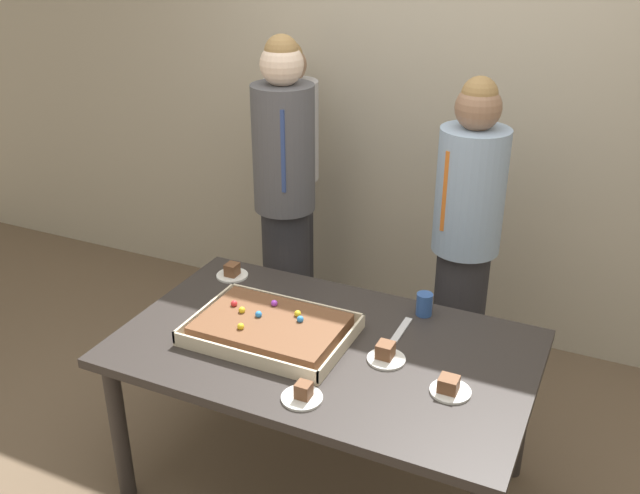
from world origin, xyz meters
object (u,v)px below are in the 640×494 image
at_px(sheet_cake, 271,329).
at_px(plated_slice_near_left, 386,354).
at_px(plated_slice_far_left, 303,395).
at_px(person_striped_tie_right, 285,202).
at_px(plated_slice_near_right, 232,273).
at_px(person_green_shirt_behind, 291,183).
at_px(plated_slice_far_right, 449,387).
at_px(drink_cup_nearest, 424,304).
at_px(person_serving_front, 466,239).
at_px(cake_server_utensil, 401,330).
at_px(party_table, 324,361).

bearing_deg(sheet_cake, plated_slice_near_left, 4.64).
xyz_separation_m(sheet_cake, plated_slice_near_left, (0.48, 0.04, -0.01)).
relative_size(plated_slice_far_left, person_striped_tie_right, 0.08).
relative_size(plated_slice_near_right, person_green_shirt_behind, 0.09).
relative_size(plated_slice_far_right, person_green_shirt_behind, 0.09).
height_order(drink_cup_nearest, person_striped_tie_right, person_striped_tie_right).
xyz_separation_m(person_serving_front, person_green_shirt_behind, (-1.10, 0.29, 0.02)).
distance_m(drink_cup_nearest, cake_server_utensil, 0.18).
bearing_deg(person_serving_front, drink_cup_nearest, 25.83).
relative_size(party_table, plated_slice_far_right, 11.00).
relative_size(plated_slice_near_right, cake_server_utensil, 0.75).
distance_m(plated_slice_near_right, person_striped_tie_right, 0.51).
distance_m(plated_slice_far_left, cake_server_utensil, 0.61).
xyz_separation_m(plated_slice_far_right, cake_server_utensil, (-0.29, 0.32, -0.02)).
relative_size(sheet_cake, person_serving_front, 0.39).
relative_size(party_table, plated_slice_near_left, 11.00).
height_order(sheet_cake, person_green_shirt_behind, person_green_shirt_behind).
relative_size(sheet_cake, person_striped_tie_right, 0.36).
xyz_separation_m(party_table, plated_slice_near_right, (-0.64, 0.35, 0.10)).
bearing_deg(person_serving_front, sheet_cake, -0.02).
distance_m(plated_slice_near_left, person_striped_tie_right, 1.20).
height_order(plated_slice_near_left, plated_slice_far_right, plated_slice_near_left).
relative_size(plated_slice_far_left, drink_cup_nearest, 1.50).
xyz_separation_m(plated_slice_far_left, person_green_shirt_behind, (-0.86, 1.59, 0.13)).
distance_m(party_table, person_striped_tie_right, 1.06).
xyz_separation_m(person_serving_front, person_striped_tie_right, (-0.92, -0.13, 0.08)).
distance_m(plated_slice_far_left, person_green_shirt_behind, 1.82).
bearing_deg(person_striped_tie_right, plated_slice_far_right, 27.46).
relative_size(party_table, person_serving_front, 1.00).
relative_size(plated_slice_near_right, plated_slice_far_right, 1.00).
bearing_deg(party_table, plated_slice_near_left, 0.81).
bearing_deg(person_green_shirt_behind, plated_slice_near_right, -14.68).
distance_m(sheet_cake, plated_slice_far_right, 0.76).
bearing_deg(cake_server_utensil, plated_slice_far_left, -106.20).
xyz_separation_m(sheet_cake, person_serving_front, (0.54, 0.98, 0.10)).
bearing_deg(party_table, plated_slice_near_right, 151.59).
height_order(cake_server_utensil, person_striped_tie_right, person_striped_tie_right).
xyz_separation_m(sheet_cake, drink_cup_nearest, (0.51, 0.43, 0.01)).
xyz_separation_m(plated_slice_near_left, drink_cup_nearest, (0.03, 0.39, 0.03)).
bearing_deg(plated_slice_near_left, plated_slice_near_right, 159.14).
height_order(plated_slice_near_left, person_striped_tie_right, person_striped_tie_right).
bearing_deg(person_striped_tie_right, person_green_shirt_behind, 179.35).
relative_size(plated_slice_near_right, person_striped_tie_right, 0.08).
relative_size(drink_cup_nearest, person_striped_tie_right, 0.06).
height_order(sheet_cake, plated_slice_near_right, sheet_cake).
height_order(plated_slice_far_right, person_serving_front, person_serving_front).
xyz_separation_m(party_table, person_striped_tie_right, (-0.60, 0.82, 0.30)).
xyz_separation_m(drink_cup_nearest, person_striped_tie_right, (-0.89, 0.42, 0.17)).
height_order(plated_slice_near_left, person_serving_front, person_serving_front).
distance_m(sheet_cake, plated_slice_near_right, 0.57).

